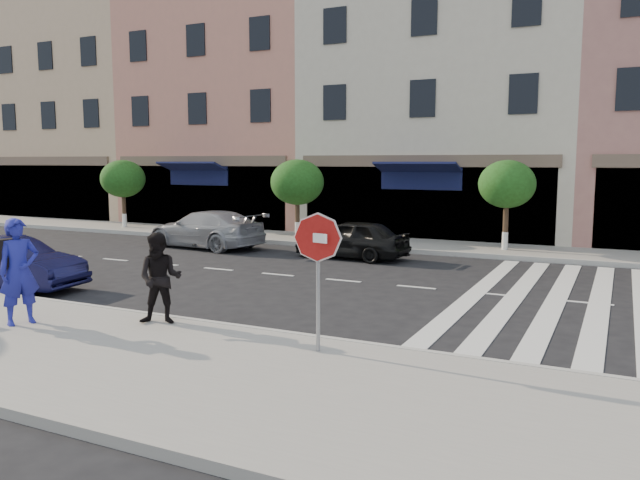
{
  "coord_description": "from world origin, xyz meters",
  "views": [
    {
      "loc": [
        6.56,
        -10.85,
        3.14
      ],
      "look_at": [
        0.53,
        1.5,
        1.4
      ],
      "focal_mm": 35.0,
      "sensor_mm": 36.0,
      "label": 1
    }
  ],
  "objects_px": {
    "photographer": "(19,271)",
    "car_far_mid": "(351,239)",
    "car_near_mid": "(9,264)",
    "walker": "(160,279)",
    "stop_sign": "(318,250)",
    "car_far_left": "(206,229)"
  },
  "relations": [
    {
      "from": "stop_sign",
      "to": "photographer",
      "type": "bearing_deg",
      "value": -158.06
    },
    {
      "from": "stop_sign",
      "to": "walker",
      "type": "xyz_separation_m",
      "value": [
        -3.37,
        0.27,
        -0.78
      ]
    },
    {
      "from": "walker",
      "to": "car_near_mid",
      "type": "height_order",
      "value": "walker"
    },
    {
      "from": "stop_sign",
      "to": "car_far_left",
      "type": "xyz_separation_m",
      "value": [
        -9.42,
        9.87,
        -1.09
      ]
    },
    {
      "from": "car_near_mid",
      "to": "walker",
      "type": "bearing_deg",
      "value": -109.74
    },
    {
      "from": "stop_sign",
      "to": "car_far_mid",
      "type": "height_order",
      "value": "stop_sign"
    },
    {
      "from": "car_near_mid",
      "to": "car_far_mid",
      "type": "xyz_separation_m",
      "value": [
        5.65,
        8.2,
        0.0
      ]
    },
    {
      "from": "photographer",
      "to": "car_near_mid",
      "type": "height_order",
      "value": "photographer"
    },
    {
      "from": "stop_sign",
      "to": "car_far_left",
      "type": "bearing_deg",
      "value": 146.75
    },
    {
      "from": "walker",
      "to": "car_far_left",
      "type": "relative_size",
      "value": 0.36
    },
    {
      "from": "walker",
      "to": "car_far_mid",
      "type": "height_order",
      "value": "walker"
    },
    {
      "from": "photographer",
      "to": "car_far_left",
      "type": "xyz_separation_m",
      "value": [
        -3.74,
        10.75,
        -0.45
      ]
    },
    {
      "from": "walker",
      "to": "car_near_mid",
      "type": "relative_size",
      "value": 0.44
    },
    {
      "from": "car_near_mid",
      "to": "stop_sign",
      "type": "bearing_deg",
      "value": -106.62
    },
    {
      "from": "walker",
      "to": "car_far_mid",
      "type": "relative_size",
      "value": 0.45
    },
    {
      "from": "photographer",
      "to": "car_far_mid",
      "type": "bearing_deg",
      "value": 11.16
    },
    {
      "from": "stop_sign",
      "to": "car_near_mid",
      "type": "relative_size",
      "value": 0.57
    },
    {
      "from": "stop_sign",
      "to": "photographer",
      "type": "relative_size",
      "value": 1.12
    },
    {
      "from": "car_far_mid",
      "to": "walker",
      "type": "bearing_deg",
      "value": 5.86
    },
    {
      "from": "car_far_left",
      "to": "car_far_mid",
      "type": "bearing_deg",
      "value": 97.67
    },
    {
      "from": "photographer",
      "to": "car_far_left",
      "type": "distance_m",
      "value": 11.39
    },
    {
      "from": "car_far_left",
      "to": "car_near_mid",
      "type": "bearing_deg",
      "value": 8.57
    }
  ]
}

